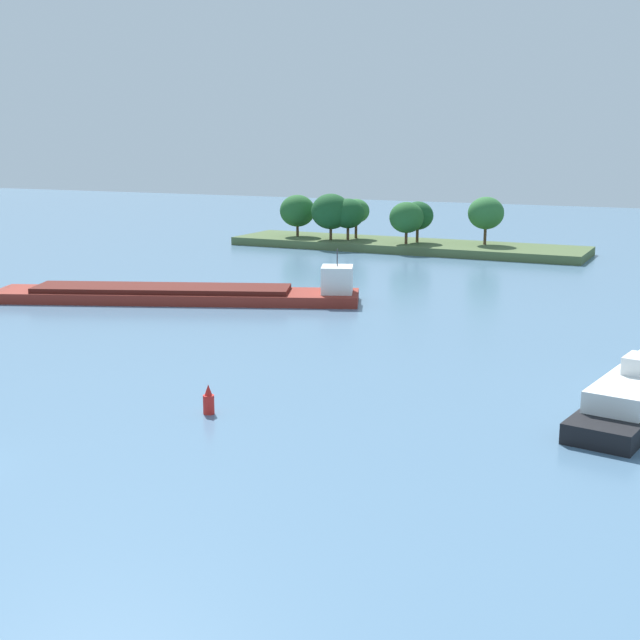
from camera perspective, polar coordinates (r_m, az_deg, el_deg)
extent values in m
cube|color=#4C6038|center=(133.76, 5.70, 4.98)|extent=(55.41, 12.76, 1.25)
cylinder|color=#513823|center=(140.57, -1.52, 6.01)|extent=(0.44, 0.44, 1.87)
ellipsoid|color=#235B28|center=(140.27, -1.52, 7.32)|extent=(5.76, 5.76, 5.18)
cylinder|color=#513823|center=(135.63, 0.73, 5.82)|extent=(0.44, 0.44, 1.98)
ellipsoid|color=#194C23|center=(135.30, 0.73, 7.28)|extent=(6.21, 6.21, 5.59)
cylinder|color=#513823|center=(135.31, 1.88, 5.82)|extent=(0.44, 0.44, 2.10)
ellipsoid|color=#194C23|center=(135.01, 1.89, 7.14)|extent=(5.20, 5.20, 4.68)
cylinder|color=#513823|center=(137.77, 2.42, 6.04)|extent=(0.44, 0.44, 2.65)
ellipsoid|color=#2D6B33|center=(137.49, 2.44, 7.30)|extent=(4.29, 4.29, 3.86)
cylinder|color=#513823|center=(130.68, 5.79, 5.52)|extent=(0.44, 0.44, 1.93)
ellipsoid|color=#235B28|center=(130.38, 5.82, 6.85)|extent=(5.21, 5.21, 4.69)
cylinder|color=#513823|center=(132.92, 6.53, 5.66)|extent=(0.44, 0.44, 2.18)
ellipsoid|color=#194C23|center=(132.63, 6.56, 6.96)|extent=(4.83, 4.83, 4.34)
cylinder|color=#513823|center=(131.62, 10.99, 5.55)|extent=(0.44, 0.44, 2.57)
ellipsoid|color=#2D6B33|center=(131.30, 11.05, 7.04)|extent=(5.41, 5.41, 4.87)
cube|color=maroon|center=(91.32, -9.59, 1.60)|extent=(38.04, 20.11, 1.10)
cube|color=#4F1812|center=(91.55, -10.52, 2.10)|extent=(26.98, 14.95, 0.50)
cube|color=white|center=(88.59, 1.16, 2.73)|extent=(4.25, 4.38, 2.80)
cylinder|color=#333338|center=(88.26, 1.16, 4.20)|extent=(0.12, 0.12, 1.80)
cube|color=maroon|center=(97.42, -20.44, 1.68)|extent=(2.58, 4.69, 0.99)
cylinder|color=red|center=(53.55, -7.46, -5.63)|extent=(0.70, 0.70, 1.20)
cone|color=red|center=(53.27, -7.49, -4.65)|extent=(0.49, 0.49, 0.70)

